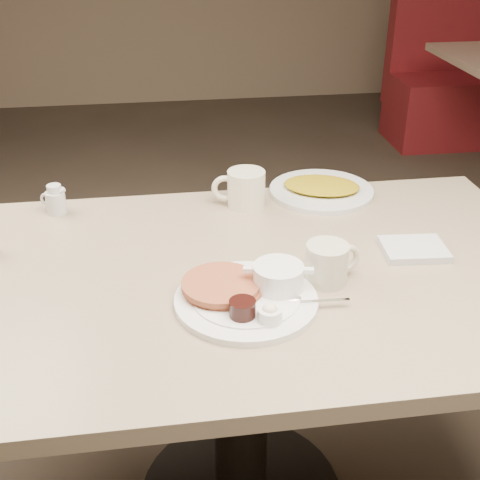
{
  "coord_description": "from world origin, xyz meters",
  "views": [
    {
      "loc": [
        -0.18,
        -1.2,
        1.49
      ],
      "look_at": [
        0.0,
        0.02,
        0.82
      ],
      "focal_mm": 47.21,
      "sensor_mm": 36.0,
      "label": 1
    }
  ],
  "objects": [
    {
      "name": "diner_table",
      "position": [
        0.0,
        0.0,
        0.58
      ],
      "size": [
        1.5,
        0.9,
        0.75
      ],
      "color": "tan",
      "rests_on": "ground"
    },
    {
      "name": "main_plate",
      "position": [
        -0.0,
        -0.12,
        0.77
      ],
      "size": [
        0.38,
        0.35,
        0.07
      ],
      "color": "white",
      "rests_on": "diner_table"
    },
    {
      "name": "coffee_mug_near",
      "position": [
        0.18,
        -0.07,
        0.8
      ],
      "size": [
        0.14,
        0.12,
        0.09
      ],
      "color": "beige",
      "rests_on": "diner_table"
    },
    {
      "name": "napkin",
      "position": [
        0.42,
        0.03,
        0.76
      ],
      "size": [
        0.16,
        0.13,
        0.02
      ],
      "color": "silver",
      "rests_on": "diner_table"
    },
    {
      "name": "coffee_mug_far",
      "position": [
        0.06,
        0.34,
        0.8
      ],
      "size": [
        0.15,
        0.12,
        0.1
      ],
      "color": "silver",
      "rests_on": "diner_table"
    },
    {
      "name": "creamer_right",
      "position": [
        -0.44,
        0.37,
        0.79
      ],
      "size": [
        0.07,
        0.06,
        0.08
      ],
      "color": "silver",
      "rests_on": "diner_table"
    },
    {
      "name": "hash_plate",
      "position": [
        0.29,
        0.39,
        0.76
      ],
      "size": [
        0.37,
        0.37,
        0.04
      ],
      "color": "silver",
      "rests_on": "diner_table"
    }
  ]
}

